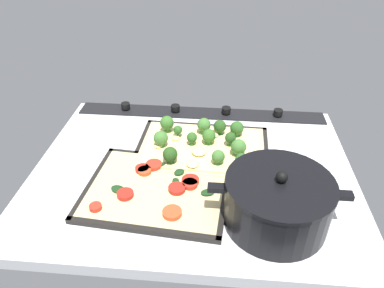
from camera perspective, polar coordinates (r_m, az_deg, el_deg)
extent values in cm
cube|color=silver|center=(93.22, 0.17, -4.51)|extent=(80.76, 62.75, 3.00)
cube|color=black|center=(115.16, 1.37, 4.99)|extent=(77.53, 7.00, 0.80)
cylinder|color=black|center=(115.77, 13.47, 4.89)|extent=(2.80, 2.80, 1.80)
cylinder|color=black|center=(114.37, 5.44, 5.36)|extent=(2.80, 2.80, 1.80)
cylinder|color=black|center=(115.23, -2.65, 5.73)|extent=(2.80, 2.80, 1.80)
cylinder|color=black|center=(118.32, -10.47, 5.97)|extent=(2.80, 2.80, 1.80)
cube|color=black|center=(97.64, 1.62, -1.17)|extent=(36.30, 26.62, 0.50)
cube|color=black|center=(107.45, 2.27, 2.76)|extent=(35.47, 2.42, 1.30)
cube|color=black|center=(87.90, 0.83, -5.54)|extent=(35.47, 2.42, 1.30)
cube|color=black|center=(97.69, 11.67, -1.68)|extent=(2.08, 25.44, 1.30)
cube|color=black|center=(100.11, -8.17, -0.26)|extent=(2.08, 25.44, 1.30)
cube|color=#D3B77F|center=(97.21, 1.63, -0.81)|extent=(33.82, 24.14, 1.00)
cube|color=#EFDB8C|center=(96.80, 1.63, -0.47)|extent=(31.10, 21.75, 0.40)
cone|color=#427635|center=(101.81, 4.36, 1.91)|extent=(1.96, 1.96, 1.15)
sphere|color=#264C1C|center=(100.80, 4.41, 2.82)|extent=(3.56, 3.56, 3.56)
cone|color=#5B9F46|center=(102.80, -3.94, 2.35)|extent=(2.16, 2.16, 1.35)
sphere|color=#386B28|center=(101.67, -3.99, 3.37)|extent=(3.93, 3.93, 3.93)
cone|color=#68AD54|center=(94.14, 7.29, -1.43)|extent=(2.19, 2.19, 0.93)
sphere|color=#427533|center=(93.01, 7.38, -0.45)|extent=(3.99, 3.99, 3.99)
cone|color=#68AD54|center=(90.92, 4.13, -2.69)|extent=(1.83, 1.83, 0.92)
sphere|color=#427533|center=(89.90, 4.18, -1.82)|extent=(3.32, 3.32, 3.32)
cone|color=#4D8B3F|center=(101.57, 7.04, 1.60)|extent=(2.08, 2.08, 1.03)
sphere|color=#2D5B23|center=(100.54, 7.11, 2.53)|extent=(3.79, 3.79, 3.79)
cone|color=#427635|center=(90.88, -3.44, -2.62)|extent=(2.07, 2.07, 1.07)
sphere|color=#264C1C|center=(89.72, -3.48, -1.63)|extent=(3.77, 3.77, 3.77)
cone|color=#68AD54|center=(96.97, -4.91, -0.02)|extent=(2.13, 2.13, 1.02)
sphere|color=#427533|center=(95.88, -4.96, 0.95)|extent=(3.88, 3.88, 3.88)
cone|color=#427635|center=(97.29, 6.04, 0.13)|extent=(1.63, 1.63, 1.28)
sphere|color=#264C1C|center=(96.32, 6.10, 0.99)|extent=(2.96, 2.96, 2.96)
cone|color=#5B9F46|center=(97.55, 2.67, 0.37)|extent=(2.00, 2.00, 1.18)
sphere|color=#386B28|center=(96.46, 2.70, 1.33)|extent=(3.63, 3.63, 3.63)
cone|color=#4D8B3F|center=(100.33, -2.24, 1.48)|extent=(1.38, 1.38, 1.24)
sphere|color=#2D5B23|center=(99.49, -2.26, 2.23)|extent=(2.50, 2.50, 2.50)
cone|color=#4D8B3F|center=(90.19, 7.76, -3.29)|extent=(1.75, 1.75, 0.96)
sphere|color=#2D5B23|center=(89.18, 7.84, -2.44)|extent=(3.18, 3.18, 3.18)
cone|color=#4D8B3F|center=(97.02, -0.02, 0.23)|extent=(1.54, 1.54, 1.27)
sphere|color=#2D5B23|center=(96.07, -0.02, 1.06)|extent=(2.80, 2.80, 2.80)
cone|color=#68AD54|center=(101.81, 1.87, 2.07)|extent=(2.10, 2.10, 1.35)
sphere|color=#427533|center=(100.69, 1.90, 3.07)|extent=(3.81, 3.81, 3.81)
ellipsoid|color=#EFDB8C|center=(93.75, 1.07, -1.16)|extent=(4.83, 5.08, 1.45)
ellipsoid|color=#EFDB8C|center=(100.53, 3.20, 1.45)|extent=(3.82, 3.33, 1.19)
ellipsoid|color=#EFDB8C|center=(96.73, -5.39, -0.23)|extent=(2.07, 2.61, 0.91)
ellipsoid|color=#EFDB8C|center=(99.45, -2.60, 0.97)|extent=(2.91, 3.08, 0.86)
ellipsoid|color=#EFDB8C|center=(89.67, 0.11, -3.17)|extent=(3.35, 3.27, 1.13)
cube|color=black|center=(85.68, -5.54, -7.36)|extent=(35.09, 29.06, 0.50)
cube|color=black|center=(94.84, -3.67, -2.16)|extent=(33.02, 3.90, 1.30)
cube|color=black|center=(76.91, -7.95, -13.33)|extent=(33.02, 3.90, 1.30)
cube|color=black|center=(83.36, 5.20, -8.41)|extent=(3.36, 26.45, 1.30)
cube|color=black|center=(90.27, -15.43, -5.79)|extent=(3.36, 26.45, 1.30)
cube|color=#CBB87F|center=(85.22, -5.57, -7.01)|extent=(32.50, 26.48, 0.90)
cylinder|color=#B22319|center=(85.44, -0.23, -5.84)|extent=(4.16, 4.16, 1.00)
cylinder|color=red|center=(84.51, -0.11, -6.37)|extent=(3.57, 3.57, 1.00)
cylinder|color=#B22319|center=(83.30, -10.52, -7.84)|extent=(3.78, 3.78, 1.00)
cylinder|color=#B22319|center=(89.74, -7.88, -3.92)|extent=(3.43, 3.43, 1.00)
cylinder|color=red|center=(90.63, -6.06, -3.32)|extent=(4.07, 4.07, 1.00)
cylinder|color=red|center=(81.72, -15.02, -9.61)|extent=(2.71, 2.71, 1.00)
cylinder|color=#D14723|center=(89.02, -7.51, -4.25)|extent=(3.30, 3.30, 1.00)
cylinder|color=#B22319|center=(83.41, -2.42, -7.08)|extent=(3.95, 3.95, 1.00)
cylinder|color=#D14723|center=(77.94, -3.17, -10.80)|extent=(4.18, 4.18, 1.00)
ellipsoid|color=#193819|center=(82.67, 2.51, -7.63)|extent=(3.82, 3.20, 0.60)
ellipsoid|color=#193819|center=(85.09, -11.62, -7.01)|extent=(4.28, 3.67, 0.60)
ellipsoid|color=#193819|center=(85.41, -2.58, -5.98)|extent=(2.29, 3.17, 0.60)
ellipsoid|color=#193819|center=(88.16, -2.03, -4.45)|extent=(3.43, 3.47, 0.60)
ellipsoid|color=#193819|center=(90.46, -5.17, -3.42)|extent=(3.96, 3.82, 0.60)
cylinder|color=black|center=(77.21, 13.30, -9.14)|extent=(21.67, 21.67, 10.21)
cylinder|color=black|center=(73.59, 13.87, -6.04)|extent=(22.10, 22.10, 0.80)
sphere|color=black|center=(72.58, 14.04, -5.08)|extent=(2.40, 2.40, 2.40)
cube|color=black|center=(78.17, 22.88, -7.51)|extent=(3.60, 2.00, 1.20)
cube|color=black|center=(73.95, 3.87, -6.95)|extent=(3.60, 2.00, 1.20)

